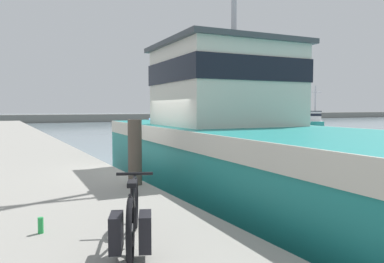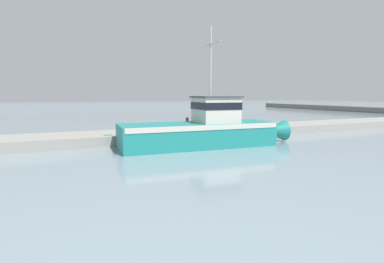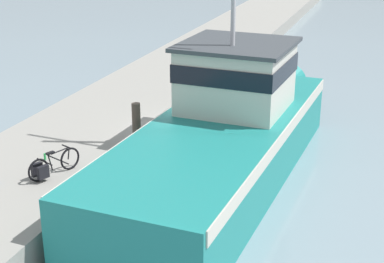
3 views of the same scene
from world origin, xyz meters
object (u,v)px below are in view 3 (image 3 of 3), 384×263
object	(u,v)px
mooring_post	(136,123)
water_bottle_by_bike	(45,157)
fishing_boat_main	(226,131)
bicycle_touring	(50,166)

from	to	relation	value
mooring_post	water_bottle_by_bike	distance (m)	2.98
fishing_boat_main	mooring_post	world-z (taller)	fishing_boat_main
fishing_boat_main	water_bottle_by_bike	xyz separation A→B (m)	(-4.75, -2.54, -0.49)
fishing_boat_main	bicycle_touring	bearing A→B (deg)	-135.09
fishing_boat_main	water_bottle_by_bike	size ratio (longest dim) A/B	74.81
water_bottle_by_bike	fishing_boat_main	bearing A→B (deg)	28.11
fishing_boat_main	bicycle_touring	world-z (taller)	fishing_boat_main
mooring_post	fishing_boat_main	bearing A→B (deg)	7.11
mooring_post	water_bottle_by_bike	bearing A→B (deg)	-131.70
bicycle_touring	mooring_post	world-z (taller)	mooring_post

